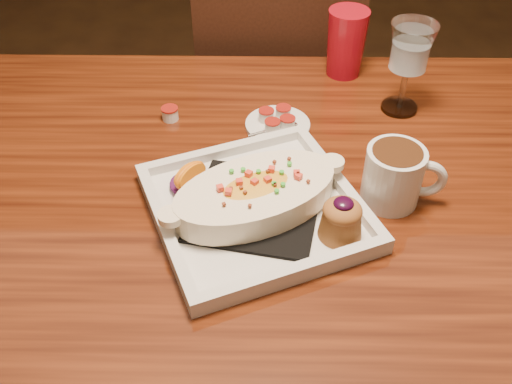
{
  "coord_description": "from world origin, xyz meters",
  "views": [
    {
      "loc": [
        -0.03,
        -0.73,
        1.4
      ],
      "look_at": [
        -0.04,
        -0.04,
        0.77
      ],
      "focal_mm": 40.0,
      "sensor_mm": 36.0,
      "label": 1
    }
  ],
  "objects_px": {
    "table": "(281,225)",
    "saucer": "(277,123)",
    "chair_far": "(275,102)",
    "red_tumbler": "(346,43)",
    "goblet": "(410,52)",
    "plate": "(260,201)",
    "coffee_mug": "(395,174)"
  },
  "relations": [
    {
      "from": "saucer",
      "to": "plate",
      "type": "bearing_deg",
      "value": -97.16
    },
    {
      "from": "coffee_mug",
      "to": "saucer",
      "type": "xyz_separation_m",
      "value": [
        -0.19,
        0.2,
        -0.04
      ]
    },
    {
      "from": "chair_far",
      "to": "red_tumbler",
      "type": "xyz_separation_m",
      "value": [
        0.14,
        -0.25,
        0.31
      ]
    },
    {
      "from": "table",
      "to": "saucer",
      "type": "height_order",
      "value": "saucer"
    },
    {
      "from": "chair_far",
      "to": "plate",
      "type": "distance_m",
      "value": 0.75
    },
    {
      "from": "plate",
      "to": "coffee_mug",
      "type": "relative_size",
      "value": 3.1
    },
    {
      "from": "coffee_mug",
      "to": "goblet",
      "type": "height_order",
      "value": "goblet"
    },
    {
      "from": "saucer",
      "to": "red_tumbler",
      "type": "distance_m",
      "value": 0.26
    },
    {
      "from": "table",
      "to": "chair_far",
      "type": "xyz_separation_m",
      "value": [
        -0.0,
        0.63,
        -0.15
      ]
    },
    {
      "from": "chair_far",
      "to": "saucer",
      "type": "bearing_deg",
      "value": 89.07
    },
    {
      "from": "chair_far",
      "to": "goblet",
      "type": "distance_m",
      "value": 0.59
    },
    {
      "from": "table",
      "to": "saucer",
      "type": "distance_m",
      "value": 0.2
    },
    {
      "from": "goblet",
      "to": "table",
      "type": "bearing_deg",
      "value": -135.15
    },
    {
      "from": "saucer",
      "to": "red_tumbler",
      "type": "height_order",
      "value": "red_tumbler"
    },
    {
      "from": "goblet",
      "to": "saucer",
      "type": "height_order",
      "value": "goblet"
    },
    {
      "from": "table",
      "to": "coffee_mug",
      "type": "xyz_separation_m",
      "value": [
        0.18,
        -0.03,
        0.15
      ]
    },
    {
      "from": "goblet",
      "to": "red_tumbler",
      "type": "distance_m",
      "value": 0.18
    },
    {
      "from": "plate",
      "to": "goblet",
      "type": "bearing_deg",
      "value": 25.19
    },
    {
      "from": "chair_far",
      "to": "saucer",
      "type": "relative_size",
      "value": 7.41
    },
    {
      "from": "plate",
      "to": "saucer",
      "type": "xyz_separation_m",
      "value": [
        0.03,
        0.24,
        -0.02
      ]
    },
    {
      "from": "table",
      "to": "goblet",
      "type": "distance_m",
      "value": 0.41
    },
    {
      "from": "plate",
      "to": "goblet",
      "type": "distance_m",
      "value": 0.43
    },
    {
      "from": "chair_far",
      "to": "goblet",
      "type": "bearing_deg",
      "value": 121.63
    },
    {
      "from": "goblet",
      "to": "red_tumbler",
      "type": "relative_size",
      "value": 1.27
    },
    {
      "from": "chair_far",
      "to": "red_tumbler",
      "type": "distance_m",
      "value": 0.43
    },
    {
      "from": "chair_far",
      "to": "table",
      "type": "bearing_deg",
      "value": 90.0
    },
    {
      "from": "plate",
      "to": "goblet",
      "type": "height_order",
      "value": "goblet"
    },
    {
      "from": "red_tumbler",
      "to": "plate",
      "type": "bearing_deg",
      "value": -111.56
    },
    {
      "from": "saucer",
      "to": "red_tumbler",
      "type": "bearing_deg",
      "value": 54.77
    },
    {
      "from": "red_tumbler",
      "to": "goblet",
      "type": "bearing_deg",
      "value": -54.53
    },
    {
      "from": "goblet",
      "to": "red_tumbler",
      "type": "xyz_separation_m",
      "value": [
        -0.1,
        0.14,
        -0.05
      ]
    },
    {
      "from": "chair_far",
      "to": "plate",
      "type": "height_order",
      "value": "chair_far"
    }
  ]
}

